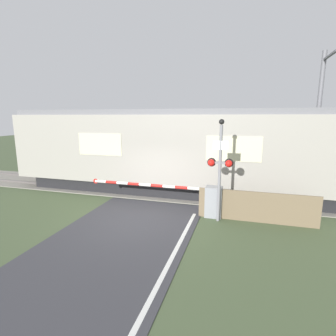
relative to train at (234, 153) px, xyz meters
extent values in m
plane|color=#475638|center=(-3.12, -3.68, -2.03)|extent=(80.00, 80.00, 0.00)
cube|color=gray|center=(-3.12, 0.00, -2.02)|extent=(36.00, 3.20, 0.03)
cube|color=#595451|center=(-3.12, -0.72, -1.95)|extent=(36.00, 0.08, 0.10)
cube|color=#595451|center=(-3.12, 0.72, -1.95)|extent=(36.00, 0.08, 0.10)
cube|color=black|center=(0.00, 0.00, -1.73)|extent=(19.87, 2.39, 0.60)
cube|color=#9E998E|center=(0.00, 0.00, 0.13)|extent=(21.60, 2.81, 3.13)
cube|color=slate|center=(0.00, 0.00, 1.82)|extent=(21.16, 2.59, 0.24)
cube|color=beige|center=(0.00, -1.42, 0.37)|extent=(2.16, 0.02, 1.00)
cube|color=beige|center=(-5.94, -1.42, 0.37)|extent=(2.16, 0.02, 1.00)
cube|color=gray|center=(-0.58, -2.72, -1.46)|extent=(0.60, 0.44, 1.15)
cylinder|color=gray|center=(-0.58, -2.72, -1.01)|extent=(0.16, 0.16, 0.18)
cylinder|color=red|center=(-0.82, -2.72, -1.01)|extent=(0.49, 0.11, 0.11)
cylinder|color=white|center=(-1.31, -2.72, -1.01)|extent=(0.49, 0.11, 0.11)
cylinder|color=red|center=(-1.79, -2.72, -1.01)|extent=(0.49, 0.11, 0.11)
cylinder|color=white|center=(-2.28, -2.72, -1.01)|extent=(0.49, 0.11, 0.11)
cylinder|color=red|center=(-2.77, -2.72, -1.01)|extent=(0.49, 0.11, 0.11)
cylinder|color=white|center=(-3.26, -2.72, -1.01)|extent=(0.49, 0.11, 0.11)
cylinder|color=red|center=(-3.74, -2.72, -1.01)|extent=(0.49, 0.11, 0.11)
cylinder|color=white|center=(-4.23, -2.72, -1.01)|extent=(0.49, 0.11, 0.11)
cylinder|color=red|center=(-4.72, -2.72, -1.01)|extent=(0.49, 0.11, 0.11)
cylinder|color=white|center=(-5.21, -2.72, -1.01)|extent=(0.49, 0.11, 0.11)
cylinder|color=red|center=(-5.45, -2.72, -1.01)|extent=(0.20, 0.02, 0.20)
cylinder|color=gray|center=(-0.37, -3.05, -0.34)|extent=(0.11, 0.11, 3.38)
cube|color=gray|center=(-0.37, -3.05, 0.07)|extent=(0.71, 0.07, 0.07)
sphere|color=red|center=(-0.66, -3.10, 0.07)|extent=(0.24, 0.24, 0.24)
sphere|color=red|center=(-0.07, -3.10, 0.07)|extent=(0.24, 0.24, 0.24)
cylinder|color=black|center=(-0.66, -2.99, 0.07)|extent=(0.30, 0.06, 0.30)
cylinder|color=black|center=(-0.07, -2.99, 0.07)|extent=(0.30, 0.06, 0.30)
cube|color=white|center=(-0.37, -3.09, 0.68)|extent=(0.50, 0.02, 0.30)
sphere|color=black|center=(-0.37, -3.05, 1.45)|extent=(0.18, 0.18, 0.18)
cylinder|color=slate|center=(3.67, 2.05, 1.26)|extent=(0.20, 0.20, 6.58)
cube|color=slate|center=(3.67, 1.15, 4.15)|extent=(0.10, 1.80, 0.08)
cube|color=#726047|center=(0.92, -2.80, -1.48)|extent=(4.05, 0.06, 1.10)
camera|label=1|loc=(0.37, -12.01, 1.64)|focal=28.00mm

